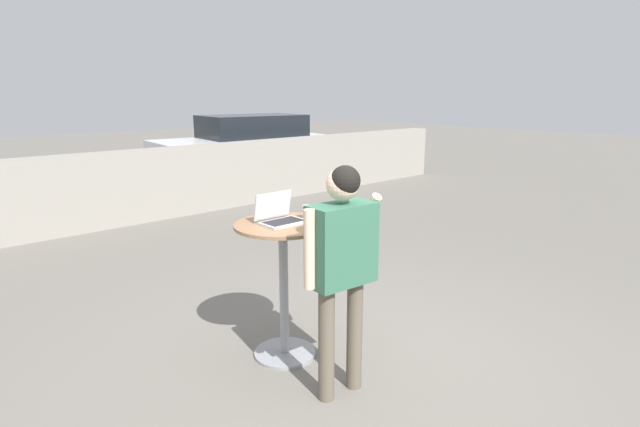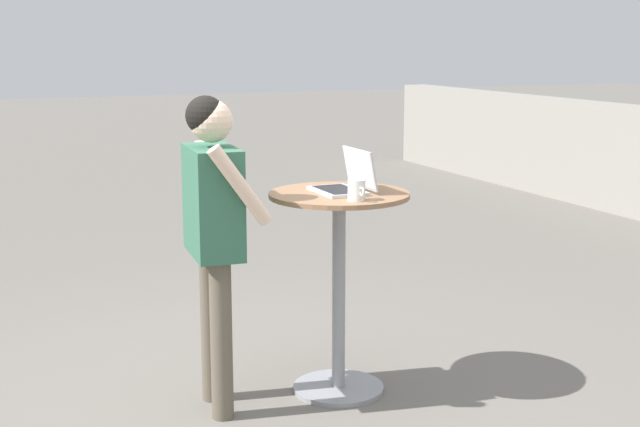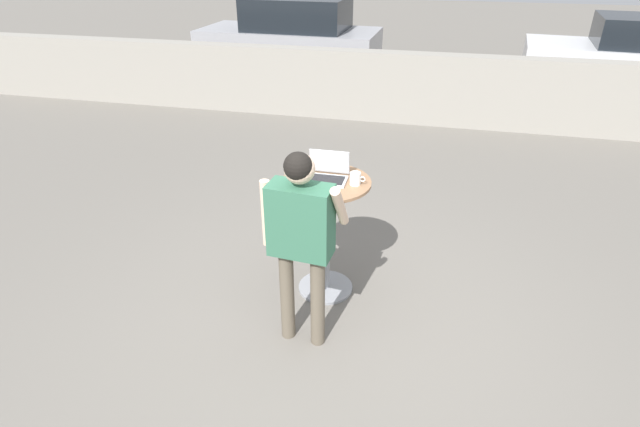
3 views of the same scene
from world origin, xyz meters
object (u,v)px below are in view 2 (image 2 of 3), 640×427
Objects in this scene: coffee_mug at (357,190)px; standing_person at (213,214)px; laptop at (346,183)px; cafe_table at (339,264)px.

standing_person is at bearing -112.90° from coffee_mug.
coffee_mug is (0.24, -0.05, 0.00)m from laptop.
laptop reaches higher than cafe_table.
standing_person is at bearing -93.02° from cafe_table.
cafe_table is at bearing 176.09° from coffee_mug.
standing_person reaches higher than laptop.
standing_person reaches higher than coffee_mug.
cafe_table is at bearing 86.98° from standing_person.
standing_person is (-0.04, -0.71, -0.12)m from laptop.
standing_person is at bearing -92.86° from laptop.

